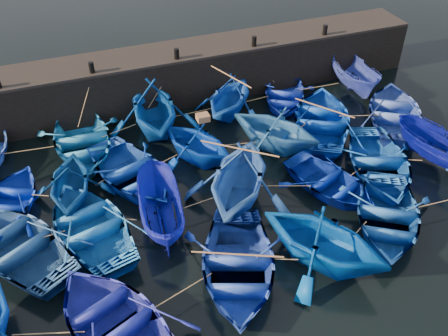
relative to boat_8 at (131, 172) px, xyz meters
name	(u,v)px	position (x,y,z in m)	size (l,w,h in m)	color
ground	(254,233)	(3.57, -4.47, -0.53)	(120.00, 120.00, 0.00)	black
quay_wall	(174,76)	(3.57, 6.03, 0.72)	(26.00, 2.50, 2.50)	black
quay_top	(172,52)	(3.57, 6.03, 2.03)	(26.00, 2.50, 0.12)	black
bollard_1	(92,67)	(-0.43, 5.13, 2.34)	(0.24, 0.24, 0.50)	black
bollard_2	(177,54)	(3.57, 5.13, 2.34)	(0.24, 0.24, 0.50)	black
bollard_3	(254,41)	(7.57, 5.13, 2.34)	(0.24, 0.24, 0.50)	black
bollard_4	(325,30)	(11.57, 5.13, 2.34)	(0.24, 0.24, 0.50)	black
boat_1	(82,141)	(-1.58, 2.90, 0.03)	(3.82, 5.34, 1.11)	blue
boat_2	(153,107)	(1.85, 3.40, 0.77)	(4.24, 4.92, 2.59)	#064395
boat_3	(230,96)	(5.64, 3.48, 0.52)	(3.44, 3.99, 2.10)	#0C41B4
boat_4	(284,95)	(8.66, 3.58, -0.08)	(3.09, 4.32, 0.90)	#0F27A3
boat_5	(354,75)	(12.68, 3.51, 0.31)	(1.63, 4.34, 1.68)	#263997
boat_6	(8,202)	(-4.80, -0.04, -0.08)	(3.06, 4.28, 0.89)	#0626C1
boat_7	(70,182)	(-2.39, -0.34, 0.46)	(3.22, 3.74, 1.97)	navy
boat_8	(131,172)	(0.00, 0.00, 0.00)	(3.64, 5.09, 1.06)	#0F40B6
boat_9	(197,142)	(2.99, 0.46, 0.48)	(3.31, 3.83, 2.02)	#01319F
boat_10	(275,128)	(6.51, 0.13, 0.58)	(3.62, 4.20, 2.21)	#1D5A98
boat_11	(323,119)	(9.26, 0.70, 0.05)	(4.00, 5.60, 1.16)	#04339F
boat_12	(395,112)	(12.87, 0.10, 0.02)	(3.80, 5.31, 1.10)	#2F4EB6
boat_13	(17,244)	(-4.56, -2.53, 0.03)	(3.83, 5.35, 1.11)	navy
boat_14	(91,225)	(-2.01, -2.48, 0.00)	(3.67, 5.14, 1.07)	blue
boat_15	(160,209)	(0.48, -2.82, 0.28)	(1.57, 4.17, 1.61)	#0C148C
boat_16	(239,177)	(3.65, -2.65, 0.76)	(4.21, 4.88, 2.57)	blue
boat_17	(331,183)	(7.35, -3.36, -0.09)	(3.05, 4.27, 0.89)	#031F8E
boat_18	(379,164)	(9.78, -3.10, 0.01)	(3.71, 5.19, 1.08)	#0E49AC
boat_19	(441,150)	(12.51, -3.54, 0.31)	(1.64, 4.34, 1.68)	#010776
boat_21	(115,323)	(-1.96, -6.86, 0.01)	(3.74, 5.23, 1.09)	#192194
boat_22	(237,266)	(2.21, -6.12, 0.02)	(3.76, 5.25, 1.09)	#1A3BA7
boat_23	(324,239)	(5.12, -6.58, 0.67)	(3.93, 4.56, 2.40)	#0045A5
boat_24	(387,216)	(8.27, -5.84, -0.02)	(3.53, 4.94, 1.02)	#124993
wooden_crate	(203,117)	(3.29, 0.46, 1.63)	(0.51, 0.45, 0.27)	brown
mooring_ropes	(215,140)	(3.83, 0.50, 0.35)	(18.85, 11.93, 2.10)	tan
loose_oars	(260,137)	(5.19, -1.15, 1.23)	(9.30, 11.68, 1.54)	#99724C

